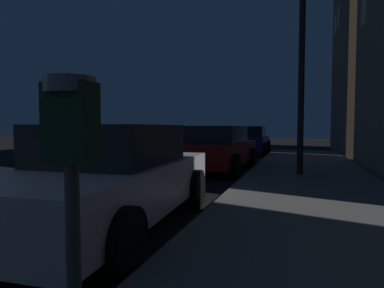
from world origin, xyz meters
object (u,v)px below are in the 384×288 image
Objects in this scene: car_white at (112,177)px; car_blue at (249,140)px; car_red at (217,148)px; street_lamp at (302,41)px; parking_meter at (72,171)px.

car_blue is (0.00, 13.00, 0.00)m from car_white.
car_white and car_blue have the same top height.
car_red is 0.85× the size of street_lamp.
parking_meter is 8.31m from street_lamp.
parking_meter reaches higher than car_white.
car_blue is at bearing 89.99° from car_white.
car_white is at bearing -90.01° from car_blue.
car_red is at bearing -90.02° from car_blue.
car_red and car_blue have the same top height.
parking_meter is at bearing -84.03° from car_blue.
street_lamp reaches higher than car_white.
car_blue is (0.00, 6.82, -0.01)m from car_red.
car_blue is 0.87× the size of street_lamp.
street_lamp is at bearing 83.84° from parking_meter.
parking_meter reaches higher than car_red.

